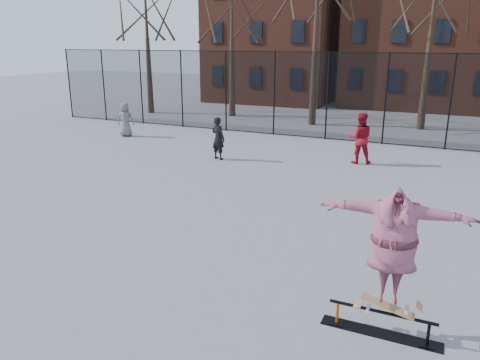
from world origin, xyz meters
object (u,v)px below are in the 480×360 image
at_px(skate_rail, 381,325).
at_px(skater, 393,252).
at_px(skateboard, 387,309).
at_px(bystander_black, 218,138).
at_px(bystander_red, 360,138).
at_px(bystander_grey, 125,120).

height_order(skate_rail, skater, skater).
distance_m(skateboard, bystander_black, 11.84).
relative_size(skate_rail, skater, 0.83).
bearing_deg(bystander_red, skate_rail, 86.31).
height_order(skateboard, bystander_red, bystander_red).
xyz_separation_m(bystander_grey, bystander_black, (6.18, -2.21, 0.02)).
distance_m(skate_rail, bystander_grey, 17.78).
height_order(skate_rail, bystander_red, bystander_red).
distance_m(skater, bystander_grey, 17.83).
distance_m(bystander_grey, bystander_black, 6.56).
xyz_separation_m(skate_rail, skater, (0.07, 0.00, 1.27)).
bearing_deg(skateboard, bystander_red, 103.38).
xyz_separation_m(skateboard, bystander_grey, (-13.82, 11.25, 0.34)).
xyz_separation_m(bystander_black, bystander_red, (5.09, 1.69, 0.13)).
xyz_separation_m(skate_rail, bystander_grey, (-13.76, 11.25, 0.65)).
bearing_deg(skater, bystander_red, 96.61).
bearing_deg(bystander_grey, skate_rail, 118.47).
height_order(skateboard, bystander_grey, bystander_grey).
height_order(skateboard, skater, skater).
bearing_deg(bystander_red, bystander_grey, -19.34).
bearing_deg(bystander_black, skater, 146.06).
distance_m(skateboard, bystander_red, 11.04).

